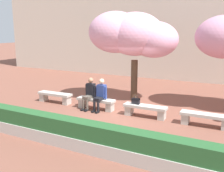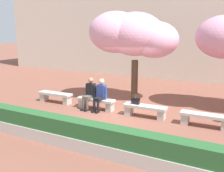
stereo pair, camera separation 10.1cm
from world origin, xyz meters
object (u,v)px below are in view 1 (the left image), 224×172
object	(u,v)px
stone_bench_center	(145,109)
person_seated_right	(100,94)
stone_bench_west_end	(55,96)
stone_bench_near_east	(205,118)
person_seated_left	(90,92)
stone_bench_near_west	(96,102)
handbag	(136,101)
cherry_tree_main	(133,35)

from	to	relation	value
stone_bench_center	person_seated_right	bearing A→B (deg)	-178.38
stone_bench_west_end	stone_bench_near_east	bearing A→B (deg)	0.00
person_seated_left	stone_bench_west_end	bearing A→B (deg)	178.37
stone_bench_near_west	person_seated_left	distance (m)	0.48
stone_bench_near_east	handbag	distance (m)	2.55
person_seated_right	cherry_tree_main	distance (m)	3.09
stone_bench_near_east	cherry_tree_main	distance (m)	4.86
person_seated_right	handbag	size ratio (longest dim) A/B	3.81
person_seated_left	handbag	size ratio (longest dim) A/B	3.81
handbag	stone_bench_near_east	bearing A→B (deg)	-0.23
handbag	cherry_tree_main	world-z (taller)	cherry_tree_main
stone_bench_near_east	handbag	xyz separation A→B (m)	(-2.53, 0.01, 0.28)
stone_bench_center	stone_bench_near_west	bearing A→B (deg)	180.00
stone_bench_near_west	stone_bench_near_east	xyz separation A→B (m)	(4.28, 0.00, 0.00)
stone_bench_near_west	stone_bench_center	size ratio (longest dim) A/B	1.00
stone_bench_center	cherry_tree_main	size ratio (longest dim) A/B	0.41
cherry_tree_main	handbag	bearing A→B (deg)	-62.61
stone_bench_west_end	handbag	world-z (taller)	handbag
cherry_tree_main	stone_bench_near_east	bearing A→B (deg)	-29.03
stone_bench_near_west	person_seated_left	world-z (taller)	person_seated_left
stone_bench_west_end	person_seated_left	world-z (taller)	person_seated_left
stone_bench_west_end	person_seated_right	distance (m)	2.43
person_seated_right	stone_bench_near_east	bearing A→B (deg)	0.76
handbag	stone_bench_near_west	bearing A→B (deg)	-179.66
stone_bench_near_east	person_seated_right	xyz separation A→B (m)	(-4.03, -0.05, 0.40)
handbag	stone_bench_center	bearing A→B (deg)	-1.52
stone_bench_near_west	person_seated_right	world-z (taller)	person_seated_right
stone_bench_west_end	stone_bench_near_east	xyz separation A→B (m)	(6.43, 0.00, 0.00)
stone_bench_center	handbag	distance (m)	0.48
person_seated_right	handbag	bearing A→B (deg)	2.43
person_seated_left	person_seated_right	bearing A→B (deg)	-0.00
stone_bench_west_end	handbag	xyz separation A→B (m)	(3.90, 0.01, 0.28)
stone_bench_west_end	person_seated_left	distance (m)	1.92
person_seated_right	cherry_tree_main	world-z (taller)	cherry_tree_main
person_seated_right	cherry_tree_main	bearing A→B (deg)	76.40
stone_bench_near_west	handbag	distance (m)	1.78
person_seated_left	stone_bench_near_east	bearing A→B (deg)	0.67
stone_bench_center	person_seated_right	distance (m)	1.93
stone_bench_near_west	stone_bench_center	world-z (taller)	same
stone_bench_west_end	cherry_tree_main	world-z (taller)	cherry_tree_main
person_seated_left	person_seated_right	distance (m)	0.51
person_seated_right	handbag	world-z (taller)	person_seated_right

